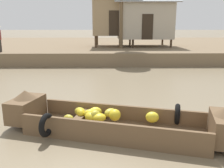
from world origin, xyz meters
TOP-DOWN VIEW (x-y plane):
  - ground_plane at (0.00, 10.00)m, footprint 300.00×300.00m
  - riverbank_strip at (0.00, 23.94)m, footprint 160.00×20.00m
  - banana_boat at (1.29, 4.89)m, footprint 5.24×2.38m
  - stilt_house_left at (1.65, 19.22)m, footprint 3.90×3.38m
  - stilt_house_mid_left at (4.02, 19.13)m, footprint 4.76×3.76m

SIDE VIEW (x-z plane):
  - ground_plane at x=0.00m, z-range 0.00..0.00m
  - banana_boat at x=1.29m, z-range -0.14..0.73m
  - riverbank_strip at x=0.00m, z-range 0.00..0.82m
  - stilt_house_mid_left at x=4.02m, z-range 0.82..4.99m
  - stilt_house_left at x=1.65m, z-range 1.00..5.50m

